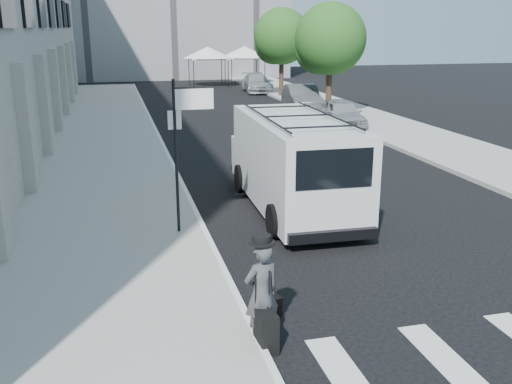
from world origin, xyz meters
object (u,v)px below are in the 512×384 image
businessman (262,293)px  briefcase (273,303)px  parked_car_b (302,99)px  suitcase (266,331)px  cargo_van (293,162)px  parked_car_c (257,83)px  parked_car_a (342,114)px

businessman → briefcase: bearing=-133.1°
businessman → parked_car_b: 25.04m
suitcase → cargo_van: size_ratio=0.18×
businessman → briefcase: 1.17m
suitcase → parked_car_c: 35.79m
businessman → parked_car_a: size_ratio=0.40×
businessman → briefcase: businessman is taller
businessman → parked_car_b: businessman is taller
suitcase → cargo_van: cargo_van is taller
briefcase → parked_car_b: parked_car_b is taller
suitcase → parked_car_b: 25.31m
parked_car_a → parked_car_b: 5.69m
parked_car_a → parked_car_b: size_ratio=0.86×
businessman → parked_car_c: (8.70, 34.44, -0.14)m
businessman → parked_car_a: businessman is taller
suitcase → parked_car_a: 20.10m
businessman → parked_car_c: bearing=-120.5°
parked_car_a → businessman: bearing=-109.8°
cargo_van → parked_car_c: size_ratio=1.43×
suitcase → cargo_van: 7.25m
parked_car_c → cargo_van: bearing=-97.8°
briefcase → parked_car_c: size_ratio=0.09×
parked_car_a → parked_car_b: parked_car_b is taller
businessman → parked_car_c: businessman is taller
businessman → parked_car_c: 35.52m
businessman → suitcase: (-0.00, -0.28, -0.50)m
businessman → suitcase: size_ratio=1.35×
cargo_van → parked_car_a: bearing=63.1°
briefcase → parked_car_a: (8.26, 16.97, 0.53)m
suitcase → cargo_van: (2.55, 6.72, 0.95)m
parked_car_b → parked_car_c: size_ratio=1.02×
businessman → cargo_van: (2.55, 6.44, 0.45)m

